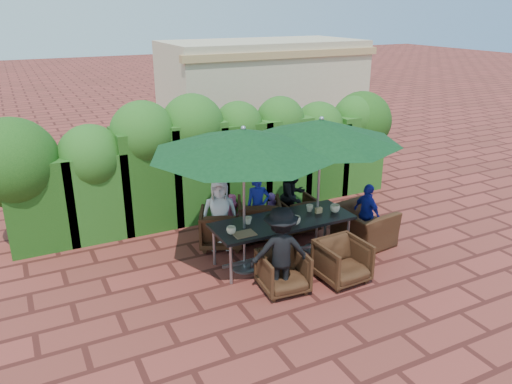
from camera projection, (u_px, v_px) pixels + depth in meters
name	position (u px, v px, depth m)	size (l,w,h in m)	color
ground	(268.00, 256.00, 8.87)	(80.00, 80.00, 0.00)	maroon
dining_table	(283.00, 224.00, 8.52)	(2.47, 0.90, 0.75)	black
umbrella_left	(243.00, 141.00, 7.68)	(2.98, 2.98, 2.46)	gray
umbrella_right	(321.00, 131.00, 8.33)	(2.71, 2.71, 2.46)	gray
chair_far_left	(221.00, 226.00, 9.13)	(0.76, 0.71, 0.78)	black
chair_far_mid	(259.00, 216.00, 9.49)	(0.80, 0.75, 0.83)	black
chair_far_right	(296.00, 212.00, 9.78)	(0.72, 0.68, 0.74)	black
chair_near_left	(283.00, 270.00, 7.69)	(0.69, 0.65, 0.71)	black
chair_near_right	(343.00, 259.00, 7.96)	(0.73, 0.68, 0.75)	black
chair_end_right	(363.00, 220.00, 9.21)	(1.05, 0.68, 0.92)	black
adult_far_left	(220.00, 214.00, 8.96)	(0.66, 0.39, 1.34)	silver
adult_far_mid	(258.00, 207.00, 9.40)	(0.45, 0.36, 1.24)	#1E24A2
adult_far_right	(293.00, 196.00, 9.75)	(0.65, 0.40, 1.36)	black
adult_near_left	(281.00, 251.00, 7.52)	(0.90, 0.41, 1.40)	black
adult_end_right	(367.00, 214.00, 9.21)	(0.67, 0.33, 1.14)	#1E24A2
child_left	(234.00, 217.00, 9.39)	(0.32, 0.26, 0.89)	#DA4C82
child_right	(272.00, 213.00, 9.66)	(0.29, 0.24, 0.82)	#8E52B1
pedestrian_a	(252.00, 142.00, 12.89)	(1.63, 0.58, 1.75)	green
pedestrian_b	(277.00, 133.00, 13.47)	(0.90, 0.55, 1.88)	#DA4C82
pedestrian_c	(303.00, 136.00, 13.76)	(1.02, 0.47, 1.60)	gray
cup_a	(231.00, 230.00, 7.96)	(0.16, 0.16, 0.12)	beige
cup_b	(248.00, 220.00, 8.32)	(0.13, 0.13, 0.12)	beige
cup_c	(295.00, 220.00, 8.31)	(0.18, 0.18, 0.14)	beige
cup_d	(310.00, 208.00, 8.83)	(0.13, 0.13, 0.12)	beige
cup_e	(335.00, 208.00, 8.80)	(0.17, 0.17, 0.14)	beige
ketchup_bottle	(277.00, 216.00, 8.44)	(0.04, 0.04, 0.17)	#B20C0A
sauce_bottle	(277.00, 215.00, 8.47)	(0.04, 0.04, 0.17)	#4C230C
serving_tray	(244.00, 234.00, 7.95)	(0.35, 0.25, 0.02)	#8B6443
number_block_left	(279.00, 220.00, 8.37)	(0.12, 0.06, 0.10)	tan
number_block_right	(319.00, 210.00, 8.77)	(0.12, 0.06, 0.10)	tan
hedge_wall	(208.00, 153.00, 10.26)	(9.10, 1.60, 2.58)	#13390F
building	(262.00, 93.00, 15.63)	(6.20, 3.08, 3.20)	beige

